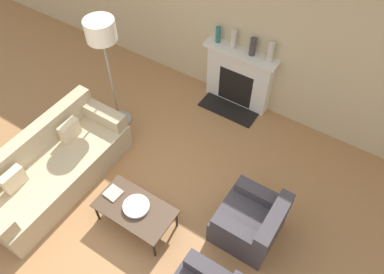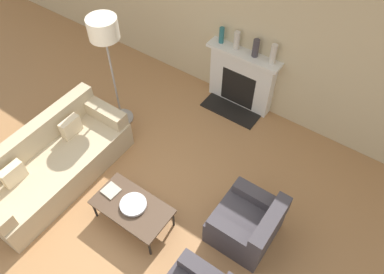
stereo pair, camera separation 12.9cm
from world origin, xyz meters
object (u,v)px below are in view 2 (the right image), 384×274
(fireplace, at_px, (241,79))
(floor_lamp, at_px, (105,38))
(couch, at_px, (53,164))
(mantel_vase_right, at_px, (273,54))
(coffee_table, at_px, (132,207))
(mantel_vase_left, at_px, (222,35))
(mantel_vase_center_right, at_px, (256,48))
(armchair_far, at_px, (247,224))
(book, at_px, (111,191))
(bowl, at_px, (133,205))
(mantel_vase_center_left, at_px, (237,40))

(fireplace, relative_size, floor_lamp, 0.64)
(fireplace, height_order, couch, fireplace)
(fireplace, distance_m, mantel_vase_right, 0.85)
(coffee_table, distance_m, mantel_vase_left, 2.99)
(mantel_vase_left, height_order, mantel_vase_center_right, mantel_vase_center_right)
(armchair_far, height_order, book, armchair_far)
(coffee_table, xyz_separation_m, mantel_vase_center_right, (0.15, 2.83, 0.86))
(couch, relative_size, bowl, 6.50)
(mantel_vase_center_right, bearing_deg, book, -100.60)
(bowl, xyz_separation_m, mantel_vase_right, (0.43, 2.82, 0.82))
(armchair_far, relative_size, book, 3.59)
(bowl, bearing_deg, coffee_table, -133.98)
(armchair_far, distance_m, mantel_vase_center_right, 2.63)
(couch, xyz_separation_m, bowl, (1.44, 0.11, 0.10))
(couch, height_order, mantel_vase_left, mantel_vase_left)
(couch, distance_m, coffee_table, 1.42)
(bowl, height_order, mantel_vase_center_right, mantel_vase_center_right)
(couch, height_order, floor_lamp, floor_lamp)
(bowl, distance_m, mantel_vase_center_right, 2.93)
(fireplace, bearing_deg, floor_lamp, -133.85)
(mantel_vase_right, bearing_deg, couch, -122.47)
(fireplace, distance_m, bowl, 2.80)
(couch, distance_m, armchair_far, 2.87)
(bowl, relative_size, mantel_vase_center_right, 1.20)
(mantel_vase_right, bearing_deg, mantel_vase_center_right, 180.00)
(fireplace, xyz_separation_m, book, (-0.36, -2.80, -0.13))
(armchair_far, distance_m, coffee_table, 1.51)
(mantel_vase_center_right, bearing_deg, bowl, -92.76)
(mantel_vase_center_right, relative_size, mantel_vase_right, 0.90)
(coffee_table, bearing_deg, mantel_vase_left, 99.15)
(coffee_table, bearing_deg, mantel_vase_center_right, 86.92)
(armchair_far, distance_m, mantel_vase_left, 2.95)
(book, relative_size, mantel_vase_right, 0.69)
(couch, height_order, mantel_vase_center_right, mantel_vase_center_right)
(floor_lamp, bearing_deg, fireplace, 46.15)
(bowl, height_order, floor_lamp, floor_lamp)
(couch, xyz_separation_m, mantel_vase_center_right, (1.57, 2.93, 0.90))
(armchair_far, bearing_deg, coffee_table, -63.01)
(armchair_far, height_order, floor_lamp, floor_lamp)
(fireplace, xyz_separation_m, bowl, (0.03, -2.80, -0.11))
(fireplace, xyz_separation_m, armchair_far, (1.36, -2.13, -0.23))
(book, height_order, mantel_vase_center_right, mantel_vase_center_right)
(fireplace, relative_size, couch, 0.55)
(mantel_vase_center_right, bearing_deg, armchair_far, -61.02)
(floor_lamp, relative_size, mantel_vase_left, 7.19)
(fireplace, relative_size, mantel_vase_center_left, 4.16)
(bowl, xyz_separation_m, book, (-0.39, -0.00, -0.02))
(floor_lamp, bearing_deg, mantel_vase_left, 56.68)
(bowl, bearing_deg, fireplace, 90.66)
(armchair_far, xyz_separation_m, coffee_table, (-1.34, -0.68, 0.07))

